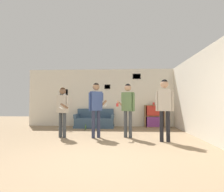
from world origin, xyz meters
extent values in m
plane|color=#937A5B|center=(0.00, 0.00, 0.00)|extent=(20.00, 20.00, 0.00)
cube|color=silver|center=(0.00, 4.80, 1.35)|extent=(8.08, 0.06, 2.70)
cube|color=black|center=(1.14, 4.76, 2.35)|extent=(0.37, 0.02, 0.25)
cube|color=#B2B2BC|center=(1.14, 4.75, 2.35)|extent=(0.32, 0.01, 0.20)
cube|color=black|center=(-0.24, 4.76, 1.86)|extent=(0.27, 0.02, 0.21)
cube|color=#B2B2BC|center=(-0.24, 4.75, 1.86)|extent=(0.22, 0.01, 0.16)
cube|color=black|center=(-2.33, 4.76, 1.60)|extent=(0.36, 0.02, 0.29)
cube|color=beige|center=(-2.33, 4.75, 1.60)|extent=(0.32, 0.01, 0.25)
cube|color=silver|center=(2.87, 2.39, 1.35)|extent=(0.06, 7.17, 2.70)
cube|color=#3D5670|center=(-0.78, 4.33, 0.05)|extent=(1.74, 0.80, 0.10)
cube|color=#3D5670|center=(-0.78, 4.33, 0.26)|extent=(1.68, 0.74, 0.32)
cube|color=#3D5670|center=(-0.78, 4.66, 0.62)|extent=(1.68, 0.14, 0.40)
cube|color=#3D5670|center=(-1.59, 4.33, 0.51)|extent=(0.12, 0.74, 0.18)
cube|color=#3D5670|center=(0.03, 4.33, 0.51)|extent=(0.12, 0.74, 0.18)
cube|color=olive|center=(1.49, 4.58, 0.50)|extent=(0.02, 0.30, 1.00)
cube|color=olive|center=(2.33, 4.58, 0.50)|extent=(0.02, 0.30, 1.00)
cube|color=olive|center=(1.91, 4.73, 0.50)|extent=(0.86, 0.01, 1.00)
cube|color=olive|center=(1.91, 4.58, 0.01)|extent=(0.82, 0.30, 0.02)
cube|color=olive|center=(1.91, 4.58, 0.99)|extent=(0.82, 0.30, 0.02)
cube|color=olive|center=(1.91, 4.58, 0.50)|extent=(0.82, 0.30, 0.02)
cube|color=#7F3889|center=(1.91, 4.57, 0.25)|extent=(0.70, 0.26, 0.45)
cube|color=red|center=(1.91, 4.57, 0.75)|extent=(0.70, 0.26, 0.45)
cylinder|color=#ADA89E|center=(-2.17, 3.92, 0.01)|extent=(0.28, 0.28, 0.03)
cylinder|color=#ADA89E|center=(-2.17, 3.92, 0.77)|extent=(0.03, 0.03, 1.48)
cylinder|color=#ADA89E|center=(-2.10, 3.92, 1.48)|extent=(0.02, 0.16, 0.02)
sphere|color=silver|center=(-2.03, 3.92, 1.45)|extent=(0.15, 0.15, 0.15)
cylinder|color=#ADA89E|center=(-2.24, 3.92, 1.38)|extent=(0.02, 0.16, 0.02)
sphere|color=silver|center=(-2.31, 3.92, 1.35)|extent=(0.15, 0.15, 0.15)
cylinder|color=#3D4247|center=(-1.55, 2.14, 0.40)|extent=(0.11, 0.11, 0.79)
cylinder|color=#3D4247|center=(-1.40, 2.05, 0.40)|extent=(0.11, 0.11, 0.79)
cube|color=#BCB2A3|center=(-1.48, 2.09, 1.08)|extent=(0.41, 0.35, 0.56)
sphere|color=brown|center=(-1.48, 2.09, 1.49)|extent=(0.21, 0.21, 0.21)
sphere|color=#382314|center=(-1.48, 2.09, 1.53)|extent=(0.17, 0.17, 0.17)
cylinder|color=#BCB2A3|center=(-1.29, 1.99, 1.20)|extent=(0.07, 0.07, 0.24)
cylinder|color=brown|center=(-1.35, 1.88, 1.02)|extent=(0.19, 0.29, 0.18)
cylinder|color=white|center=(-1.41, 1.76, 0.95)|extent=(0.10, 0.14, 0.09)
cylinder|color=#BCB2A3|center=(-1.66, 2.20, 1.05)|extent=(0.07, 0.07, 0.53)
cylinder|color=#2D334C|center=(-0.47, 2.06, 0.43)|extent=(0.11, 0.11, 0.86)
cylinder|color=#2D334C|center=(-0.31, 2.15, 0.43)|extent=(0.11, 0.11, 0.86)
cube|color=#384C84|center=(-0.39, 2.11, 1.17)|extent=(0.41, 0.35, 0.61)
sphere|color=#997051|center=(-0.39, 2.11, 1.62)|extent=(0.22, 0.22, 0.22)
sphere|color=black|center=(-0.39, 2.11, 1.66)|extent=(0.19, 0.19, 0.19)
cylinder|color=#384C84|center=(-0.20, 2.22, 1.31)|extent=(0.07, 0.07, 0.26)
cylinder|color=#997051|center=(-0.13, 2.09, 1.11)|extent=(0.21, 0.30, 0.19)
cylinder|color=white|center=(-0.06, 1.97, 1.04)|extent=(0.10, 0.14, 0.09)
cylinder|color=#384C84|center=(-0.58, 2.00, 1.15)|extent=(0.07, 0.07, 0.58)
cylinder|color=#3D4247|center=(0.56, 2.23, 0.43)|extent=(0.11, 0.11, 0.85)
cylinder|color=#3D4247|center=(0.71, 2.13, 0.43)|extent=(0.11, 0.11, 0.85)
cube|color=#5B7A4C|center=(0.63, 2.18, 1.15)|extent=(0.41, 0.37, 0.60)
sphere|color=tan|center=(0.63, 2.18, 1.60)|extent=(0.22, 0.22, 0.22)
sphere|color=black|center=(0.63, 2.18, 1.64)|extent=(0.19, 0.19, 0.19)
cylinder|color=#5B7A4C|center=(0.81, 2.07, 1.13)|extent=(0.07, 0.07, 0.57)
cylinder|color=#5B7A4C|center=(0.45, 2.30, 1.29)|extent=(0.07, 0.07, 0.26)
cylinder|color=tan|center=(0.37, 2.19, 1.09)|extent=(0.22, 0.29, 0.19)
cylinder|color=red|center=(0.30, 2.07, 1.05)|extent=(0.08, 0.08, 0.10)
cylinder|color=black|center=(1.58, 1.66, 0.44)|extent=(0.11, 0.11, 0.88)
cylinder|color=black|center=(1.76, 1.63, 0.44)|extent=(0.11, 0.11, 0.88)
cube|color=#BCB2A3|center=(1.67, 1.64, 1.19)|extent=(0.39, 0.26, 0.62)
sphere|color=tan|center=(1.67, 1.64, 1.66)|extent=(0.23, 0.23, 0.23)
sphere|color=black|center=(1.67, 1.64, 1.70)|extent=(0.19, 0.19, 0.19)
cylinder|color=#BCB2A3|center=(1.88, 1.60, 1.17)|extent=(0.07, 0.07, 0.59)
cylinder|color=#BCB2A3|center=(1.46, 1.68, 1.17)|extent=(0.07, 0.07, 0.59)
cylinder|color=#3D6638|center=(-1.05, 3.69, 0.08)|extent=(0.07, 0.07, 0.16)
cylinder|color=#3D6638|center=(-1.05, 3.69, 0.19)|extent=(0.03, 0.03, 0.07)
cylinder|color=red|center=(1.89, 4.58, 1.06)|extent=(0.09, 0.09, 0.12)
camera|label=1|loc=(0.43, -3.46, 1.14)|focal=28.00mm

